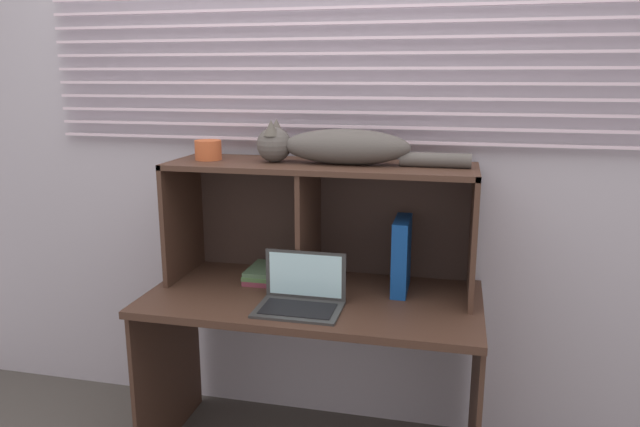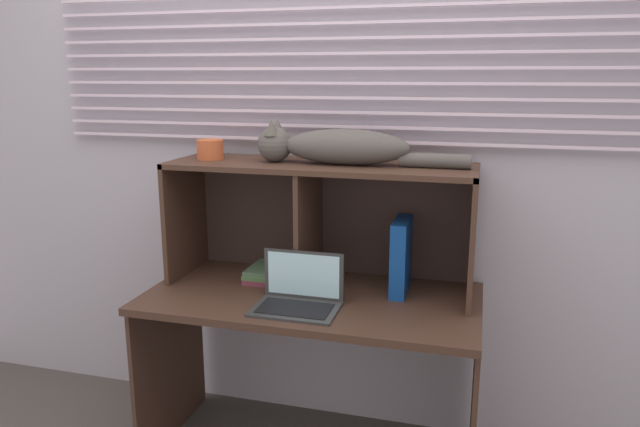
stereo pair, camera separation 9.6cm
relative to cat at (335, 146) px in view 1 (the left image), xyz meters
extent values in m
cube|color=#B1AAB5|center=(-0.06, 0.24, -0.07)|extent=(4.40, 0.04, 2.50)
cube|color=silver|center=(-0.06, 0.19, 0.00)|extent=(2.58, 0.02, 0.01)
cube|color=silver|center=(-0.06, 0.19, 0.06)|extent=(2.58, 0.02, 0.01)
cube|color=silver|center=(-0.06, 0.19, 0.12)|extent=(2.58, 0.02, 0.01)
cube|color=silver|center=(-0.06, 0.19, 0.18)|extent=(2.58, 0.02, 0.01)
cube|color=silver|center=(-0.06, 0.19, 0.24)|extent=(2.58, 0.02, 0.01)
cube|color=silver|center=(-0.06, 0.19, 0.30)|extent=(2.58, 0.02, 0.01)
cube|color=silver|center=(-0.06, 0.19, 0.36)|extent=(2.58, 0.02, 0.01)
cube|color=silver|center=(-0.06, 0.19, 0.42)|extent=(2.58, 0.02, 0.01)
cube|color=silver|center=(-0.06, 0.19, 0.49)|extent=(2.58, 0.02, 0.01)
cube|color=silver|center=(-0.06, 0.19, 0.55)|extent=(2.58, 0.02, 0.01)
cube|color=#422A1F|center=(-0.06, -0.13, -0.60)|extent=(1.33, 0.66, 0.03)
cube|color=#422A1F|center=(-0.72, -0.13, -0.97)|extent=(0.02, 0.60, 0.71)
cube|color=#422A1F|center=(0.60, -0.13, -0.97)|extent=(0.02, 0.60, 0.71)
cube|color=#422A1F|center=(-0.06, 0.00, -0.08)|extent=(1.25, 0.38, 0.02)
cube|color=#422A1F|center=(-0.68, 0.00, -0.33)|extent=(0.02, 0.38, 0.51)
cube|color=#422A1F|center=(0.55, 0.00, -0.33)|extent=(0.02, 0.38, 0.51)
cube|color=#422A1F|center=(-0.11, 0.00, -0.34)|extent=(0.02, 0.36, 0.49)
cube|color=#3D2D26|center=(-0.06, 0.19, -0.33)|extent=(1.25, 0.01, 0.51)
ellipsoid|color=#4F4A46|center=(0.04, 0.00, 0.00)|extent=(0.51, 0.16, 0.14)
sphere|color=#4F4A46|center=(-0.25, 0.00, 0.00)|extent=(0.14, 0.14, 0.14)
cone|color=#504B43|center=(-0.25, -0.04, 0.07)|extent=(0.06, 0.06, 0.06)
cone|color=#534C45|center=(-0.25, 0.04, 0.07)|extent=(0.06, 0.06, 0.06)
cylinder|color=#4F4A46|center=(0.39, 0.00, -0.04)|extent=(0.27, 0.06, 0.06)
cube|color=#323232|center=(-0.08, -0.30, -0.58)|extent=(0.32, 0.22, 0.01)
cube|color=#323232|center=(-0.08, -0.19, -0.48)|extent=(0.32, 0.01, 0.19)
cube|color=#B2E0EA|center=(-0.08, -0.20, -0.48)|extent=(0.29, 0.00, 0.17)
cube|color=black|center=(-0.08, -0.31, -0.57)|extent=(0.27, 0.15, 0.00)
cube|color=navy|center=(0.28, 0.00, -0.43)|extent=(0.06, 0.22, 0.30)
cube|color=brown|center=(-0.28, 0.00, -0.57)|extent=(0.19, 0.21, 0.02)
cube|color=#486E3D|center=(-0.28, 0.00, -0.56)|extent=(0.19, 0.21, 0.02)
cube|color=#4A684A|center=(-0.28, 0.00, -0.54)|extent=(0.19, 0.21, 0.02)
cylinder|color=#BD552D|center=(-0.54, 0.00, -0.03)|extent=(0.11, 0.11, 0.08)
camera|label=1|loc=(0.47, -2.31, 0.28)|focal=33.24mm
camera|label=2|loc=(0.57, -2.28, 0.28)|focal=33.24mm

